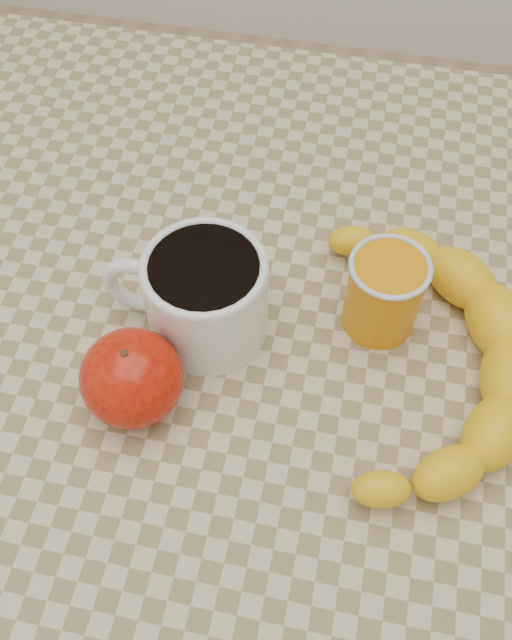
% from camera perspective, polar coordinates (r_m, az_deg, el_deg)
% --- Properties ---
extents(ground, '(3.00, 3.00, 0.00)m').
position_cam_1_polar(ground, '(1.31, 0.00, -19.20)').
color(ground, tan).
rests_on(ground, ground).
extents(table, '(0.80, 0.80, 0.75)m').
position_cam_1_polar(table, '(0.69, 0.00, -4.93)').
color(table, '#BFB087').
rests_on(table, ground).
extents(coffee_mug, '(0.14, 0.10, 0.09)m').
position_cam_1_polar(coffee_mug, '(0.58, -4.28, 2.13)').
color(coffee_mug, white).
rests_on(coffee_mug, table).
extents(orange_juice_glass, '(0.07, 0.07, 0.08)m').
position_cam_1_polar(orange_juice_glass, '(0.60, 10.21, 2.17)').
color(orange_juice_glass, orange).
rests_on(orange_juice_glass, table).
extents(apple, '(0.09, 0.09, 0.07)m').
position_cam_1_polar(apple, '(0.56, -9.91, -4.58)').
color(apple, '#880B04').
rests_on(apple, table).
extents(banana, '(0.24, 0.33, 0.05)m').
position_cam_1_polar(banana, '(0.59, 13.45, -2.74)').
color(banana, yellow).
rests_on(banana, table).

